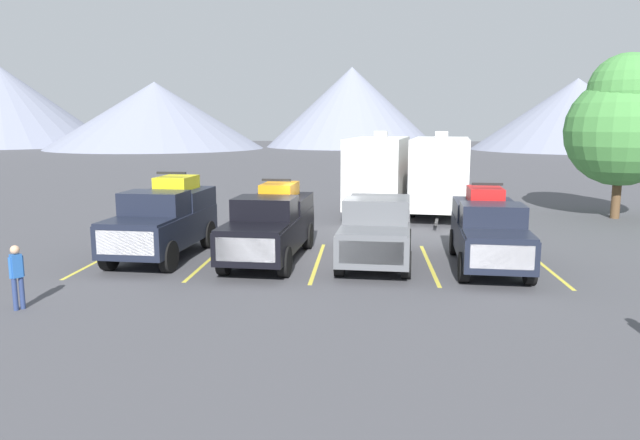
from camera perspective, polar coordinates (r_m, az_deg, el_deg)
ground_plane at (r=19.62m, az=-0.11°, el=-3.70°), size 240.00×240.00×0.00m
pickup_truck_a at (r=20.35m, az=-14.64°, el=0.11°), size 2.49×5.34×2.76m
pickup_truck_b at (r=19.41m, az=-4.70°, el=-0.33°), size 2.44×5.96×2.54m
pickup_truck_c at (r=19.07m, az=5.44°, el=-0.76°), size 2.50×5.46×2.11m
pickup_truck_d at (r=19.08m, az=15.79°, el=-0.92°), size 2.37×5.40×2.52m
lot_stripe_a at (r=20.92m, az=-19.97°, el=-3.44°), size 0.12×5.50×0.01m
lot_stripe_b at (r=19.73m, az=-10.54°, el=-3.77°), size 0.12×5.50×0.01m
lot_stripe_c at (r=19.14m, az=-0.23°, el=-4.02°), size 0.12×5.50×0.01m
lot_stripe_d at (r=19.19m, az=10.39°, el=-4.14°), size 0.12×5.50×0.01m
lot_stripe_e at (r=19.88m, az=20.60°, el=-4.12°), size 0.12×5.50×0.01m
camper_trailer_a at (r=28.78m, az=5.57°, el=4.66°), size 3.35×7.63×3.98m
camper_trailer_b at (r=28.84m, az=11.39°, el=4.52°), size 3.44×7.80×3.97m
person_b at (r=15.90m, az=-26.96°, el=-4.51°), size 0.28×0.30×1.57m
tree_a at (r=30.59m, az=26.95°, el=8.37°), size 4.97×4.97×7.48m
mountain_ridge at (r=102.02m, az=1.73°, el=10.96°), size 156.55×51.33×17.36m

